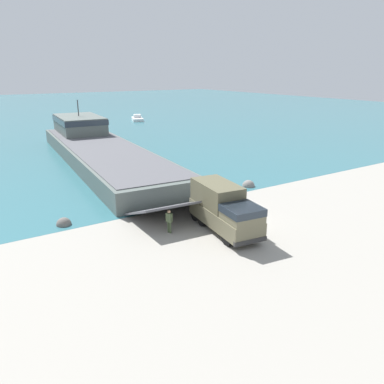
{
  "coord_description": "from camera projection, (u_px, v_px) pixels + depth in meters",
  "views": [
    {
      "loc": [
        -17.16,
        -20.69,
        11.07
      ],
      "look_at": [
        -1.82,
        3.53,
        1.76
      ],
      "focal_mm": 35.0,
      "sensor_mm": 36.0,
      "label": 1
    }
  ],
  "objects": [
    {
      "name": "ground_plane",
      "position": [
        236.0,
        222.0,
        28.78
      ],
      "size": [
        240.0,
        240.0,
        0.0
      ],
      "primitive_type": "plane",
      "color": "#9E998E"
    },
    {
      "name": "water_surface",
      "position": [
        23.0,
        112.0,
        105.41
      ],
      "size": [
        240.0,
        180.0,
        0.01
      ],
      "primitive_type": "cube",
      "color": "#336B75",
      "rests_on": "ground_plane"
    },
    {
      "name": "landing_craft",
      "position": [
        97.0,
        146.0,
        49.34
      ],
      "size": [
        11.25,
        42.82,
        6.93
      ],
      "rotation": [
        0.0,
        0.0,
        -0.07
      ],
      "color": "#56605B",
      "rests_on": "ground_plane"
    },
    {
      "name": "military_truck",
      "position": [
        224.0,
        209.0,
        26.76
      ],
      "size": [
        3.21,
        7.11,
        3.31
      ],
      "rotation": [
        0.0,
        0.0,
        -1.69
      ],
      "color": "#6B664C",
      "rests_on": "ground_plane"
    },
    {
      "name": "soldier_on_ramp",
      "position": [
        169.0,
        220.0,
        26.52
      ],
      "size": [
        0.38,
        0.5,
        1.74
      ],
      "rotation": [
        0.0,
        0.0,
        0.38
      ],
      "color": "#475638",
      "rests_on": "ground_plane"
    },
    {
      "name": "moored_boat_b",
      "position": [
        67.0,
        126.0,
        74.35
      ],
      "size": [
        3.94,
        7.61,
        1.6
      ],
      "rotation": [
        0.0,
        0.0,
        2.91
      ],
      "color": "white",
      "rests_on": "ground_plane"
    },
    {
      "name": "moored_boat_c",
      "position": [
        137.0,
        119.0,
        87.34
      ],
      "size": [
        3.97,
        6.01,
        1.36
      ],
      "rotation": [
        0.0,
        0.0,
        2.82
      ],
      "color": "white",
      "rests_on": "ground_plane"
    },
    {
      "name": "mooring_bollard",
      "position": [
        238.0,
        193.0,
        34.23
      ],
      "size": [
        0.37,
        0.37,
        0.77
      ],
      "color": "#333338",
      "rests_on": "ground_plane"
    },
    {
      "name": "shoreline_rock_a",
      "position": [
        248.0,
        186.0,
        37.64
      ],
      "size": [
        1.26,
        1.26,
        1.26
      ],
      "primitive_type": "sphere",
      "color": "gray",
      "rests_on": "ground_plane"
    },
    {
      "name": "shoreline_rock_b",
      "position": [
        64.0,
        225.0,
        28.22
      ],
      "size": [
        1.12,
        1.12,
        1.12
      ],
      "primitive_type": "sphere",
      "color": "#66605B",
      "rests_on": "ground_plane"
    }
  ]
}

